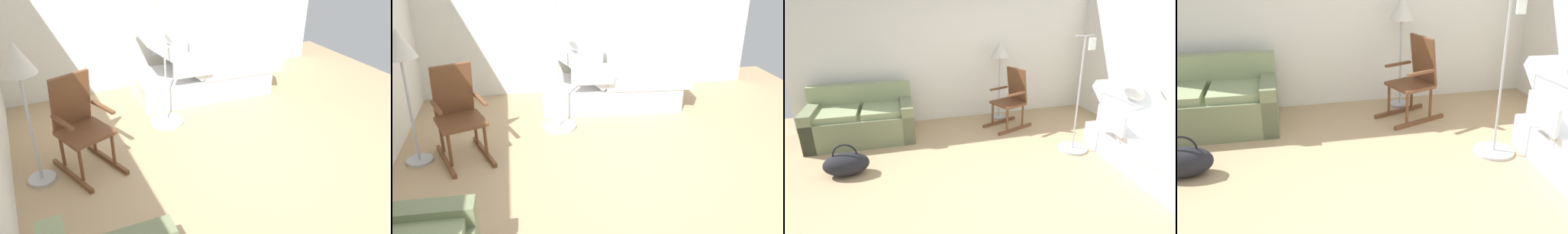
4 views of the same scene
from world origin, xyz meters
TOP-DOWN VIEW (x-y plane):
  - ground_plane at (0.00, 0.00)m, footprint 6.78×6.78m
  - back_wall at (0.00, 2.58)m, footprint 5.62×0.10m
  - couch at (-1.68, 1.97)m, footprint 1.62×0.89m
  - rocking_chair at (0.82, 1.79)m, footprint 0.88×0.71m
  - floor_lamp at (0.77, 2.26)m, footprint 0.34×0.34m
  - duffel_bag at (-1.82, 0.85)m, footprint 0.57×0.35m
  - iv_pole at (1.37, 0.63)m, footprint 0.44×0.44m

SIDE VIEW (x-z plane):
  - ground_plane at x=0.00m, z-range 0.00..0.00m
  - duffel_bag at x=-1.82m, z-range -0.06..0.37m
  - iv_pole at x=1.37m, z-range -0.59..1.09m
  - couch at x=-1.68m, z-range -0.12..0.73m
  - rocking_chair at x=0.82m, z-range -0.02..1.03m
  - floor_lamp at x=0.77m, z-range 0.49..1.97m
  - back_wall at x=0.00m, z-range 0.00..2.70m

